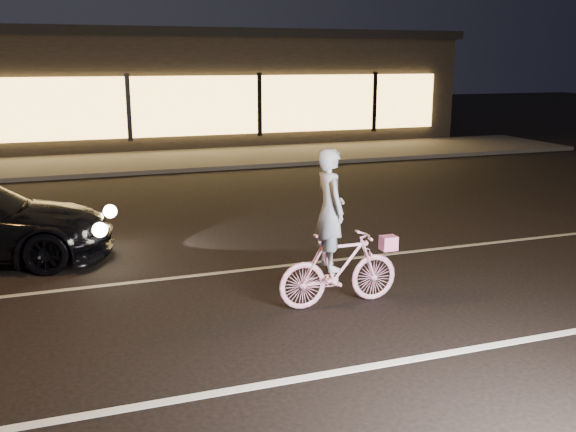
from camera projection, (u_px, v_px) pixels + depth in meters
name	position (u px, v px, depth m)	size (l,w,h in m)	color
ground	(263.00, 322.00, 7.86)	(90.00, 90.00, 0.00)	black
lane_stripe_near	(307.00, 377.00, 6.49)	(60.00, 0.12, 0.01)	silver
lane_stripe_far	(224.00, 272.00, 9.69)	(60.00, 0.10, 0.01)	gray
sidewalk	(138.00, 162.00, 19.75)	(30.00, 4.00, 0.12)	#383533
storefront	(116.00, 86.00, 24.72)	(25.40, 8.42, 4.20)	black
cyclist	(337.00, 251.00, 8.24)	(1.65, 0.57, 2.08)	#E23E81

